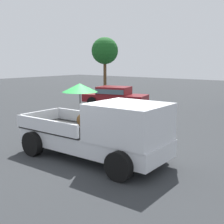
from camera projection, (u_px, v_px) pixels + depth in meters
ground_plane at (93, 158)px, 9.54m from camera, size 80.00×80.00×0.00m
pickup_truck_main at (104, 131)px, 9.10m from camera, size 5.10×2.35×2.38m
parked_sedan_near at (115, 95)px, 20.28m from camera, size 4.61×2.81×1.33m
tree_by_lot at (105, 51)px, 30.51m from camera, size 2.76×2.76×5.46m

